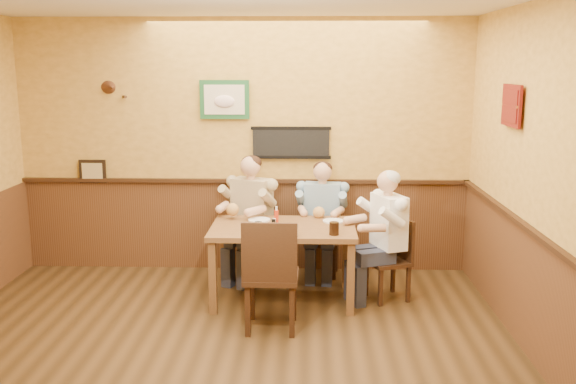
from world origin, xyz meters
The scene contains 17 objects.
room centered at (0.13, 0.17, 1.69)m, with size 5.02×5.03×2.81m.
dining_table centered at (0.47, 1.50, 0.66)m, with size 1.40×0.90×0.75m.
chair_back_left centered at (0.12, 2.15, 0.42)m, with size 0.39×0.39×0.85m, color #382112, non-canonical shape.
chair_back_right centered at (0.87, 2.27, 0.40)m, with size 0.37×0.37×0.80m, color #382112, non-canonical shape.
chair_right_end centered at (1.51, 1.54, 0.41)m, with size 0.38×0.38×0.81m, color #382112, non-canonical shape.
chair_near_side centered at (0.40, 0.79, 0.51)m, with size 0.47×0.47×1.01m, color #382112, non-canonical shape.
diner_tan_shirt centered at (0.12, 2.15, 0.61)m, with size 0.56×0.56×1.21m, color #C5B087, non-canonical shape.
diner_blue_polo centered at (0.87, 2.27, 0.57)m, with size 0.53×0.53×1.14m, color #80A2C0, non-canonical shape.
diner_white_elder centered at (1.51, 1.54, 0.58)m, with size 0.54×0.54×1.16m, color white, non-canonical shape.
water_glass_left centered at (0.25, 1.25, 0.80)m, with size 0.07×0.07×0.11m, color white.
water_glass_mid centered at (0.59, 1.13, 0.80)m, with size 0.07×0.07×0.11m, color white.
cola_tumbler centered at (0.96, 1.20, 0.81)m, with size 0.09×0.09×0.12m, color black.
hot_sauce_bottle centered at (0.41, 1.53, 0.84)m, with size 0.04×0.04×0.17m, color red.
salt_shaker centered at (0.39, 1.48, 0.79)m, with size 0.03×0.03×0.08m, color silver.
pepper_shaker centered at (0.39, 1.41, 0.80)m, with size 0.04×0.04×0.09m, color black.
plate_far_left centered at (0.22, 1.72, 0.76)m, with size 0.23×0.23×0.02m, color white.
plate_far_right centered at (0.97, 1.70, 0.76)m, with size 0.21×0.21×0.01m, color white.
Camera 1 is at (0.72, -4.55, 2.30)m, focal length 40.00 mm.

